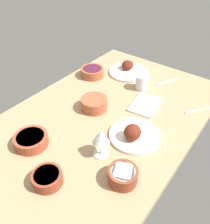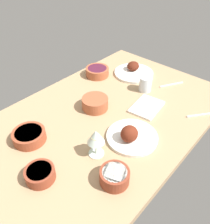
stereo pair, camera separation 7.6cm
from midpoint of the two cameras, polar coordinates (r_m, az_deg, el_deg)
The scene contains 13 objects.
dining_table at distance 126.18cm, azimuth -1.72°, elevation -1.45°, with size 140.00×90.00×4.00cm, color tan.
plate_near_viewer at distance 111.03cm, azimuth 5.11°, elevation -5.48°, with size 24.48×24.48×9.14cm.
plate_center_main at distance 162.05cm, azimuth 4.32°, elevation 10.11°, with size 26.05×26.05×7.27cm.
bowl_sauce at distance 127.51cm, azimuth -4.36°, elevation 2.09°, with size 14.36×14.36×6.43cm.
bowl_cream at distance 94.45cm, azimuth 1.99°, elevation -15.23°, with size 11.88×11.88×6.11cm.
bowl_potatoes at distance 97.95cm, azimuth -16.17°, elevation -15.24°, with size 12.00×12.00×5.08cm.
bowl_soup at distance 113.78cm, azimuth -19.44°, elevation -6.48°, with size 15.32×15.32×5.13cm.
bowl_onions at distance 157.48cm, azimuth -4.51°, elevation 9.72°, with size 15.23×15.23×5.59cm.
wine_glass at distance 98.27cm, azimuth -3.23°, elevation -6.47°, with size 7.60×7.60×14.00cm.
water_tumbler at distance 144.10cm, azimuth 7.49°, elevation 7.16°, with size 7.61×7.61×9.06cm, color silver.
folded_napkin at distance 132.12cm, azimuth 8.19°, elevation 1.70°, with size 19.15×13.70×1.20cm, color white.
fork_loose at distance 136.05cm, azimuth 20.48°, elevation 0.42°, with size 16.68×0.90×0.80cm, color silver.
spoon_loose at distance 155.46cm, azimuth 13.47°, elevation 7.15°, with size 16.19×0.90×0.80cm, color silver.
Camera 1 is at (-76.40, -58.08, 84.01)cm, focal length 37.48 mm.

